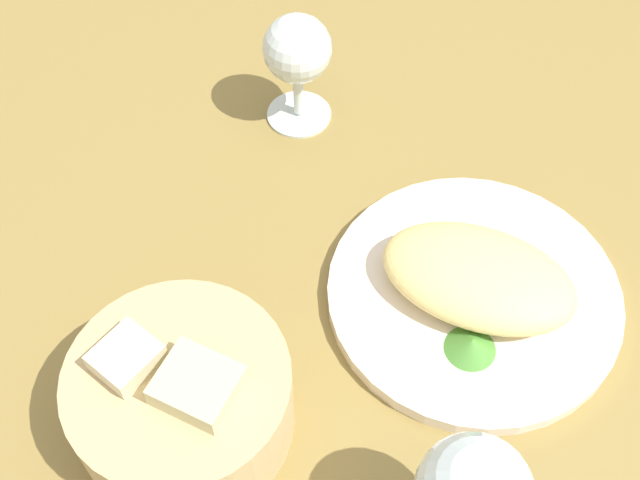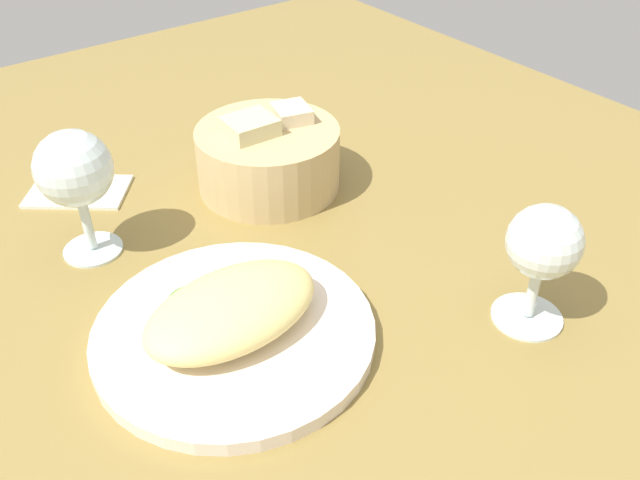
% 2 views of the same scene
% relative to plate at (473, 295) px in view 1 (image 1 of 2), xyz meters
% --- Properties ---
extents(ground_plane, '(1.40, 1.40, 0.02)m').
position_rel_plate_xyz_m(ground_plane, '(-0.01, 0.04, -0.02)').
color(ground_plane, olive).
extents(plate, '(0.24, 0.24, 0.01)m').
position_rel_plate_xyz_m(plate, '(0.00, 0.00, 0.00)').
color(plate, '#F1E1D1').
rests_on(plate, ground_plane).
extents(omelette, '(0.16, 0.11, 0.04)m').
position_rel_plate_xyz_m(omelette, '(0.00, -0.00, 0.03)').
color(omelette, '#EED580').
rests_on(omelette, plate).
extents(lettuce_garnish, '(0.04, 0.04, 0.01)m').
position_rel_plate_xyz_m(lettuce_garnish, '(-0.01, 0.05, 0.01)').
color(lettuce_garnish, '#498B33').
rests_on(lettuce_garnish, plate).
extents(bread_basket, '(0.16, 0.16, 0.09)m').
position_rel_plate_xyz_m(bread_basket, '(0.17, 0.19, 0.03)').
color(bread_basket, tan).
rests_on(bread_basket, ground_plane).
extents(wine_glass_near, '(0.06, 0.06, 0.12)m').
position_rel_plate_xyz_m(wine_glass_near, '(0.22, -0.14, 0.07)').
color(wine_glass_near, silver).
rests_on(wine_glass_near, ground_plane).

